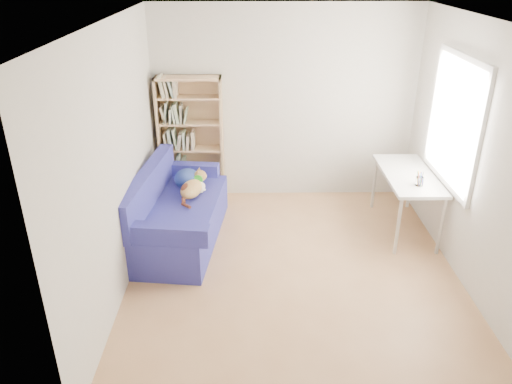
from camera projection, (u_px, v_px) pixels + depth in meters
ground at (293, 272)px, 5.41m from camera, size 4.00×4.00×0.00m
room_shell at (309, 127)px, 4.74m from camera, size 3.54×4.04×2.62m
sofa at (177, 214)px, 5.91m from camera, size 1.06×1.91×0.90m
bookshelf at (191, 145)px, 6.73m from camera, size 0.86×0.27×1.71m
desk at (408, 179)px, 5.99m from camera, size 0.59×1.28×0.75m
pen_cup at (420, 180)px, 5.63m from camera, size 0.09×0.09×0.17m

